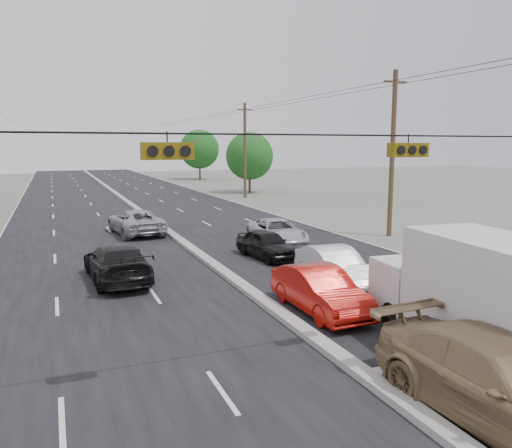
# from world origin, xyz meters

# --- Properties ---
(ground) EXTENTS (200.00, 200.00, 0.00)m
(ground) POSITION_xyz_m (0.00, 0.00, 0.00)
(ground) COLOR #606356
(ground) RESTS_ON ground
(road_surface) EXTENTS (20.00, 160.00, 0.02)m
(road_surface) POSITION_xyz_m (0.00, 30.00, 0.00)
(road_surface) COLOR black
(road_surface) RESTS_ON ground
(center_median) EXTENTS (0.50, 160.00, 0.20)m
(center_median) POSITION_xyz_m (0.00, 30.00, 0.10)
(center_median) COLOR gray
(center_median) RESTS_ON ground
(utility_pole_right_b) EXTENTS (1.60, 0.30, 10.00)m
(utility_pole_right_b) POSITION_xyz_m (12.50, 15.00, 5.11)
(utility_pole_right_b) COLOR #422D1E
(utility_pole_right_b) RESTS_ON ground
(utility_pole_right_c) EXTENTS (1.60, 0.30, 10.00)m
(utility_pole_right_c) POSITION_xyz_m (12.50, 40.00, 5.11)
(utility_pole_right_c) COLOR #422D1E
(utility_pole_right_c) RESTS_ON ground
(traffic_signals) EXTENTS (25.00, 0.30, 0.54)m
(traffic_signals) POSITION_xyz_m (1.40, 0.00, 5.49)
(traffic_signals) COLOR black
(traffic_signals) RESTS_ON ground
(tree_right_mid) EXTENTS (5.60, 5.60, 7.14)m
(tree_right_mid) POSITION_xyz_m (15.00, 45.00, 4.34)
(tree_right_mid) COLOR #382619
(tree_right_mid) RESTS_ON ground
(tree_right_far) EXTENTS (6.40, 6.40, 8.16)m
(tree_right_far) POSITION_xyz_m (16.00, 70.00, 4.96)
(tree_right_far) COLOR #382619
(tree_right_far) RESTS_ON ground
(box_truck) EXTENTS (2.84, 6.65, 3.29)m
(box_truck) POSITION_xyz_m (3.49, -0.48, 1.69)
(box_truck) COLOR black
(box_truck) RESTS_ON ground
(tan_sedan) EXTENTS (2.76, 6.07, 1.72)m
(tan_sedan) POSITION_xyz_m (1.40, -3.36, 0.86)
(tan_sedan) COLOR olive
(tan_sedan) RESTS_ON ground
(red_sedan) EXTENTS (1.63, 4.59, 1.51)m
(red_sedan) POSITION_xyz_m (1.40, 4.04, 0.75)
(red_sedan) COLOR #AB110A
(red_sedan) RESTS_ON ground
(queue_car_a) EXTENTS (2.19, 4.30, 1.40)m
(queue_car_a) POSITION_xyz_m (3.00, 12.21, 0.70)
(queue_car_a) COLOR black
(queue_car_a) RESTS_ON ground
(queue_car_b) EXTENTS (2.00, 4.76, 1.53)m
(queue_car_b) POSITION_xyz_m (3.50, 6.57, 0.77)
(queue_car_b) COLOR silver
(queue_car_b) RESTS_ON ground
(queue_car_c) EXTENTS (2.80, 5.32, 1.43)m
(queue_car_c) POSITION_xyz_m (4.90, 15.13, 0.71)
(queue_car_c) COLOR #B6B9BF
(queue_car_c) RESTS_ON ground
(oncoming_near) EXTENTS (2.48, 5.50, 1.56)m
(oncoming_near) POSITION_xyz_m (-4.42, 10.65, 0.78)
(oncoming_near) COLOR black
(oncoming_near) RESTS_ON ground
(oncoming_far) EXTENTS (3.19, 5.87, 1.56)m
(oncoming_far) POSITION_xyz_m (-1.96, 21.61, 0.78)
(oncoming_far) COLOR #979A9E
(oncoming_far) RESTS_ON ground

